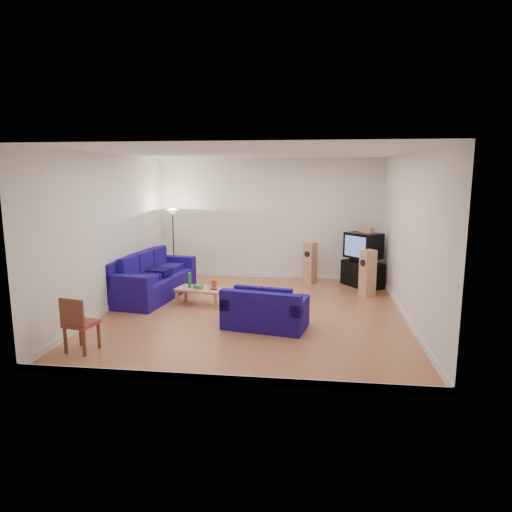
# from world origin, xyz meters

# --- Properties ---
(room) EXTENTS (6.01, 6.51, 3.21)m
(room) POSITION_xyz_m (0.00, 0.00, 1.54)
(room) COLOR brown
(room) RESTS_ON ground
(sofa_three_seat) EXTENTS (1.43, 2.65, 0.98)m
(sofa_three_seat) POSITION_xyz_m (-2.52, 0.91, 0.36)
(sofa_three_seat) COLOR #0E0259
(sofa_three_seat) RESTS_ON ground
(sofa_loveseat) EXTENTS (1.62, 1.10, 0.74)m
(sofa_loveseat) POSITION_xyz_m (0.32, -0.93, 0.28)
(sofa_loveseat) COLOR #0E0259
(sofa_loveseat) RESTS_ON ground
(coffee_table) EXTENTS (1.10, 0.72, 0.37)m
(coffee_table) POSITION_xyz_m (-1.21, 0.39, 0.32)
(coffee_table) COLOR tan
(coffee_table) RESTS_ON ground
(bottle) EXTENTS (0.11, 0.11, 0.33)m
(bottle) POSITION_xyz_m (-1.45, 0.43, 0.53)
(bottle) COLOR #197233
(bottle) RESTS_ON coffee_table
(tissue_box) EXTENTS (0.23, 0.21, 0.08)m
(tissue_box) POSITION_xyz_m (-1.24, 0.34, 0.41)
(tissue_box) COLOR green
(tissue_box) RESTS_ON coffee_table
(red_canister) EXTENTS (0.15, 0.15, 0.16)m
(red_canister) POSITION_xyz_m (-0.93, 0.51, 0.45)
(red_canister) COLOR red
(red_canister) RESTS_ON coffee_table
(remote) EXTENTS (0.15, 0.05, 0.02)m
(remote) POSITION_xyz_m (-0.90, 0.31, 0.38)
(remote) COLOR black
(remote) RESTS_ON coffee_table
(tv_stand) EXTENTS (1.05, 1.17, 0.63)m
(tv_stand) POSITION_xyz_m (2.43, 2.51, 0.31)
(tv_stand) COLOR black
(tv_stand) RESTS_ON ground
(av_receiver) EXTENTS (0.59, 0.58, 0.11)m
(av_receiver) POSITION_xyz_m (2.39, 2.52, 0.68)
(av_receiver) COLOR black
(av_receiver) RESTS_ON tv_stand
(television) EXTENTS (0.99, 1.00, 0.63)m
(television) POSITION_xyz_m (2.43, 2.50, 1.05)
(television) COLOR black
(television) RESTS_ON av_receiver
(centre_speaker) EXTENTS (0.37, 0.42, 0.14)m
(centre_speaker) POSITION_xyz_m (2.49, 2.53, 1.43)
(centre_speaker) COLOR tan
(centre_speaker) RESTS_ON television
(speaker_left) EXTENTS (0.37, 0.39, 1.06)m
(speaker_left) POSITION_xyz_m (1.12, 2.70, 0.53)
(speaker_left) COLOR tan
(speaker_left) RESTS_ON ground
(speaker_right) EXTENTS (0.41, 0.39, 1.08)m
(speaker_right) POSITION_xyz_m (2.45, 1.58, 0.54)
(speaker_right) COLOR tan
(speaker_right) RESTS_ON ground
(floor_lamp) EXTENTS (0.32, 0.32, 1.89)m
(floor_lamp) POSITION_xyz_m (-2.45, 2.54, 1.56)
(floor_lamp) COLOR black
(floor_lamp) RESTS_ON ground
(dining_chair) EXTENTS (0.51, 0.51, 0.91)m
(dining_chair) POSITION_xyz_m (-2.46, -2.46, 0.51)
(dining_chair) COLOR brown
(dining_chair) RESTS_ON ground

